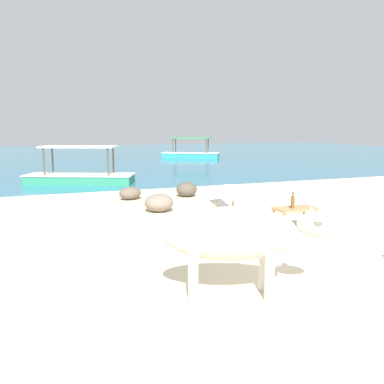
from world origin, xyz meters
TOP-DOWN VIEW (x-y plane):
  - sand_beach at (0.00, 0.00)m, footprint 18.00×14.00m
  - water_surface at (0.00, 22.00)m, footprint 60.00×36.00m
  - cow at (-1.52, -1.10)m, footprint 1.91×1.03m
  - low_bench_table at (0.90, 1.23)m, footprint 0.76×0.44m
  - bottle at (0.84, 1.21)m, footprint 0.07×0.07m
  - deck_chair_far at (0.03, 2.55)m, footprint 0.72×0.88m
  - shore_rock_large at (-1.03, 3.64)m, footprint 0.78×0.75m
  - shore_rock_medium at (-1.30, 5.42)m, footprint 0.81×0.77m
  - shore_rock_small at (0.25, 5.31)m, footprint 0.82×0.82m
  - boat_green at (-2.21, 9.28)m, footprint 3.83×2.49m
  - boat_teal at (5.68, 19.38)m, footprint 3.74×2.90m

SIDE VIEW (x-z plane):
  - water_surface at x=0.00m, z-range -0.01..0.01m
  - sand_beach at x=0.00m, z-range 0.00..0.04m
  - shore_rock_medium at x=-1.30m, z-range 0.04..0.37m
  - shore_rock_small at x=0.25m, z-range 0.04..0.44m
  - shore_rock_large at x=-1.03m, z-range 0.04..0.44m
  - boat_green at x=-2.21m, z-range -0.35..0.94m
  - boat_teal at x=5.68m, z-range -0.35..0.94m
  - low_bench_table at x=0.90m, z-range 0.18..0.57m
  - deck_chair_far at x=0.03m, z-range 0.08..0.77m
  - bottle at x=0.84m, z-range 0.41..0.71m
  - cow at x=-1.52m, z-range 0.21..1.28m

